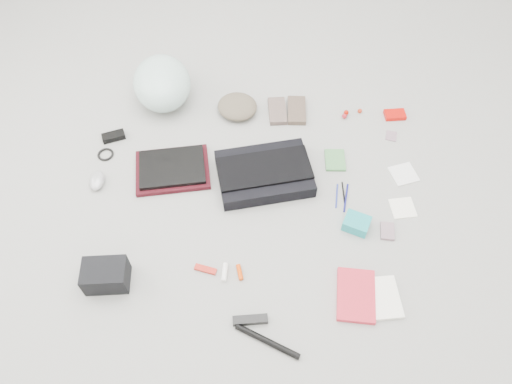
# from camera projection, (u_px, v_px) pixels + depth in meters

# --- Properties ---
(ground_plane) EXTENTS (4.00, 4.00, 0.00)m
(ground_plane) POSITION_uv_depth(u_px,v_px,m) (256.00, 198.00, 2.29)
(ground_plane) COLOR gray
(messenger_bag) EXTENTS (0.49, 0.41, 0.07)m
(messenger_bag) POSITION_uv_depth(u_px,v_px,m) (264.00, 174.00, 2.32)
(messenger_bag) COLOR black
(messenger_bag) RESTS_ON ground_plane
(bag_flap) EXTENTS (0.46, 0.30, 0.01)m
(bag_flap) POSITION_uv_depth(u_px,v_px,m) (264.00, 168.00, 2.29)
(bag_flap) COLOR black
(bag_flap) RESTS_ON messenger_bag
(laptop_sleeve) EXTENTS (0.39, 0.33, 0.02)m
(laptop_sleeve) POSITION_uv_depth(u_px,v_px,m) (173.00, 170.00, 2.36)
(laptop_sleeve) COLOR #3A0B12
(laptop_sleeve) RESTS_ON ground_plane
(laptop) EXTENTS (0.34, 0.28, 0.02)m
(laptop) POSITION_uv_depth(u_px,v_px,m) (172.00, 167.00, 2.35)
(laptop) COLOR black
(laptop) RESTS_ON laptop_sleeve
(bike_helmet) EXTENTS (0.39, 0.44, 0.22)m
(bike_helmet) POSITION_uv_depth(u_px,v_px,m) (162.00, 83.00, 2.56)
(bike_helmet) COLOR silver
(bike_helmet) RESTS_ON ground_plane
(beanie) EXTENTS (0.26, 0.26, 0.07)m
(beanie) POSITION_uv_depth(u_px,v_px,m) (237.00, 107.00, 2.57)
(beanie) COLOR brown
(beanie) RESTS_ON ground_plane
(mitten_left) EXTENTS (0.11, 0.19, 0.03)m
(mitten_left) POSITION_uv_depth(u_px,v_px,m) (277.00, 111.00, 2.58)
(mitten_left) COLOR brown
(mitten_left) RESTS_ON ground_plane
(mitten_right) EXTENTS (0.10, 0.19, 0.03)m
(mitten_right) POSITION_uv_depth(u_px,v_px,m) (297.00, 110.00, 2.58)
(mitten_right) COLOR brown
(mitten_right) RESTS_ON ground_plane
(power_brick) EXTENTS (0.12, 0.09, 0.03)m
(power_brick) POSITION_uv_depth(u_px,v_px,m) (114.00, 136.00, 2.48)
(power_brick) COLOR black
(power_brick) RESTS_ON ground_plane
(cable_coil) EXTENTS (0.10, 0.10, 0.01)m
(cable_coil) POSITION_uv_depth(u_px,v_px,m) (106.00, 154.00, 2.43)
(cable_coil) COLOR black
(cable_coil) RESTS_ON ground_plane
(mouse) EXTENTS (0.08, 0.12, 0.04)m
(mouse) POSITION_uv_depth(u_px,v_px,m) (97.00, 180.00, 2.32)
(mouse) COLOR #9F9EA2
(mouse) RESTS_ON ground_plane
(camera_bag) EXTENTS (0.19, 0.15, 0.11)m
(camera_bag) POSITION_uv_depth(u_px,v_px,m) (106.00, 275.00, 2.01)
(camera_bag) COLOR black
(camera_bag) RESTS_ON ground_plane
(multitool) EXTENTS (0.10, 0.04, 0.01)m
(multitool) POSITION_uv_depth(u_px,v_px,m) (206.00, 269.00, 2.08)
(multitool) COLOR #B12015
(multitool) RESTS_ON ground_plane
(toiletry_tube_white) EXTENTS (0.02, 0.08, 0.02)m
(toiletry_tube_white) POSITION_uv_depth(u_px,v_px,m) (225.00, 272.00, 2.07)
(toiletry_tube_white) COLOR white
(toiletry_tube_white) RESTS_ON ground_plane
(toiletry_tube_orange) EXTENTS (0.04, 0.07, 0.02)m
(toiletry_tube_orange) POSITION_uv_depth(u_px,v_px,m) (240.00, 272.00, 2.07)
(toiletry_tube_orange) COLOR #DB3F04
(toiletry_tube_orange) RESTS_ON ground_plane
(u_lock) EXTENTS (0.14, 0.06, 0.03)m
(u_lock) POSITION_uv_depth(u_px,v_px,m) (250.00, 320.00, 1.95)
(u_lock) COLOR black
(u_lock) RESTS_ON ground_plane
(bike_pump) EXTENTS (0.26, 0.12, 0.02)m
(bike_pump) POSITION_uv_depth(u_px,v_px,m) (268.00, 341.00, 1.90)
(bike_pump) COLOR black
(bike_pump) RESTS_ON ground_plane
(book_red) EXTENTS (0.16, 0.23, 0.02)m
(book_red) POSITION_uv_depth(u_px,v_px,m) (356.00, 295.00, 2.01)
(book_red) COLOR red
(book_red) RESTS_ON ground_plane
(book_white) EXTENTS (0.15, 0.20, 0.02)m
(book_white) POSITION_uv_depth(u_px,v_px,m) (384.00, 298.00, 2.00)
(book_white) COLOR white
(book_white) RESTS_ON ground_plane
(notepad) EXTENTS (0.10, 0.13, 0.01)m
(notepad) POSITION_uv_depth(u_px,v_px,m) (335.00, 160.00, 2.40)
(notepad) COLOR #478347
(notepad) RESTS_ON ground_plane
(pen_blue) EXTENTS (0.02, 0.13, 0.01)m
(pen_blue) POSITION_uv_depth(u_px,v_px,m) (337.00, 196.00, 2.29)
(pen_blue) COLOR navy
(pen_blue) RESTS_ON ground_plane
(pen_black) EXTENTS (0.02, 0.13, 0.01)m
(pen_black) POSITION_uv_depth(u_px,v_px,m) (344.00, 194.00, 2.30)
(pen_black) COLOR black
(pen_black) RESTS_ON ground_plane
(pen_navy) EXTENTS (0.03, 0.16, 0.01)m
(pen_navy) POSITION_uv_depth(u_px,v_px,m) (346.00, 198.00, 2.28)
(pen_navy) COLOR navy
(pen_navy) RESTS_ON ground_plane
(accordion_wallet) EXTENTS (0.13, 0.12, 0.06)m
(accordion_wallet) POSITION_uv_depth(u_px,v_px,m) (357.00, 223.00, 2.18)
(accordion_wallet) COLOR teal
(accordion_wallet) RESTS_ON ground_plane
(card_deck) EXTENTS (0.06, 0.09, 0.02)m
(card_deck) POSITION_uv_depth(u_px,v_px,m) (387.00, 231.00, 2.18)
(card_deck) COLOR gray
(card_deck) RESTS_ON ground_plane
(napkin_top) EXTENTS (0.15, 0.15, 0.01)m
(napkin_top) POSITION_uv_depth(u_px,v_px,m) (404.00, 174.00, 2.36)
(napkin_top) COLOR white
(napkin_top) RESTS_ON ground_plane
(napkin_bottom) EXTENTS (0.13, 0.13, 0.01)m
(napkin_bottom) POSITION_uv_depth(u_px,v_px,m) (403.00, 208.00, 2.25)
(napkin_bottom) COLOR white
(napkin_bottom) RESTS_ON ground_plane
(lollipop_a) EXTENTS (0.03, 0.03, 0.03)m
(lollipop_a) POSITION_uv_depth(u_px,v_px,m) (344.00, 116.00, 2.56)
(lollipop_a) COLOR maroon
(lollipop_a) RESTS_ON ground_plane
(lollipop_b) EXTENTS (0.03, 0.03, 0.03)m
(lollipop_b) POSITION_uv_depth(u_px,v_px,m) (346.00, 113.00, 2.57)
(lollipop_b) COLOR #9A0E01
(lollipop_b) RESTS_ON ground_plane
(lollipop_c) EXTENTS (0.03, 0.03, 0.02)m
(lollipop_c) POSITION_uv_depth(u_px,v_px,m) (360.00, 111.00, 2.58)
(lollipop_c) COLOR #AA2D14
(lollipop_c) RESTS_ON ground_plane
(altoids_tin) EXTENTS (0.11, 0.08, 0.02)m
(altoids_tin) POSITION_uv_depth(u_px,v_px,m) (395.00, 115.00, 2.57)
(altoids_tin) COLOR red
(altoids_tin) RESTS_ON ground_plane
(stamp_sheet) EXTENTS (0.06, 0.07, 0.00)m
(stamp_sheet) POSITION_uv_depth(u_px,v_px,m) (391.00, 136.00, 2.50)
(stamp_sheet) COLOR gray
(stamp_sheet) RESTS_ON ground_plane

